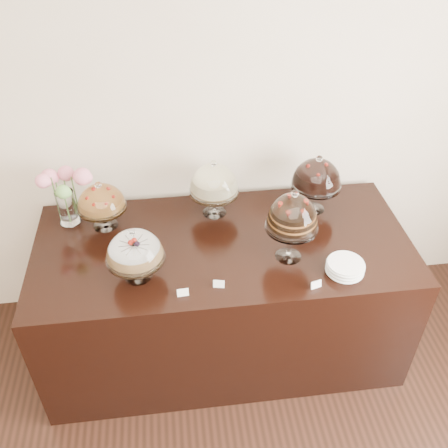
{
  "coord_description": "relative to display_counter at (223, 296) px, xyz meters",
  "views": [
    {
      "loc": [
        -0.01,
        0.26,
        2.8
      ],
      "look_at": [
        0.26,
        2.4,
        1.08
      ],
      "focal_mm": 40.0,
      "sensor_mm": 36.0,
      "label": 1
    }
  ],
  "objects": [
    {
      "name": "price_card_left",
      "position": [
        -0.26,
        -0.39,
        0.47
      ],
      "size": [
        0.06,
        0.02,
        0.04
      ],
      "primitive_type": "cube",
      "rotation": [
        -0.21,
        0.0,
        0.06
      ],
      "color": "white",
      "rests_on": "display_counter"
    },
    {
      "name": "cake_stand_cheesecake",
      "position": [
        -0.02,
        0.3,
        0.68
      ],
      "size": [
        0.31,
        0.31,
        0.38
      ],
      "color": "white",
      "rests_on": "display_counter"
    },
    {
      "name": "cake_stand_dark_choco",
      "position": [
        0.61,
        0.26,
        0.7
      ],
      "size": [
        0.31,
        0.31,
        0.39
      ],
      "color": "white",
      "rests_on": "display_counter"
    },
    {
      "name": "cake_stand_sugar_sponge",
      "position": [
        -0.49,
        -0.22,
        0.65
      ],
      "size": [
        0.31,
        0.31,
        0.33
      ],
      "color": "white",
      "rests_on": "display_counter"
    },
    {
      "name": "cake_stand_fruit_tart",
      "position": [
        -0.69,
        0.25,
        0.64
      ],
      "size": [
        0.29,
        0.29,
        0.32
      ],
      "color": "white",
      "rests_on": "display_counter"
    },
    {
      "name": "flower_vase",
      "position": [
        -0.9,
        0.31,
        0.68
      ],
      "size": [
        0.3,
        0.27,
        0.39
      ],
      "color": "white",
      "rests_on": "display_counter"
    },
    {
      "name": "price_card_extra",
      "position": [
        -0.07,
        -0.35,
        0.47
      ],
      "size": [
        0.06,
        0.03,
        0.04
      ],
      "primitive_type": "cube",
      "rotation": [
        -0.21,
        0.0,
        -0.2
      ],
      "color": "white",
      "rests_on": "display_counter"
    },
    {
      "name": "price_card_right",
      "position": [
        0.44,
        -0.42,
        0.47
      ],
      "size": [
        0.06,
        0.03,
        0.04
      ],
      "primitive_type": "cube",
      "rotation": [
        -0.21,
        0.0,
        0.27
      ],
      "color": "white",
      "rests_on": "display_counter"
    },
    {
      "name": "cake_stand_choco_layer",
      "position": [
        0.35,
        -0.16,
        0.75
      ],
      "size": [
        0.29,
        0.29,
        0.45
      ],
      "color": "white",
      "rests_on": "display_counter"
    },
    {
      "name": "display_counter",
      "position": [
        0.0,
        0.0,
        0.0
      ],
      "size": [
        2.2,
        1.0,
        0.9
      ],
      "primitive_type": "cube",
      "color": "black",
      "rests_on": "ground"
    },
    {
      "name": "plate_stack",
      "position": [
        0.63,
        -0.32,
        0.48
      ],
      "size": [
        0.2,
        0.2,
        0.06
      ],
      "color": "white",
      "rests_on": "display_counter"
    },
    {
      "name": "wall_back",
      "position": [
        -0.26,
        0.55,
        1.05
      ],
      "size": [
        5.0,
        0.04,
        3.0
      ],
      "primitive_type": "cube",
      "color": "beige",
      "rests_on": "ground"
    }
  ]
}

